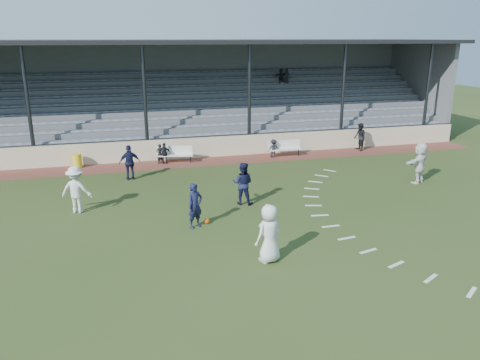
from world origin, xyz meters
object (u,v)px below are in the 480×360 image
object	(u,v)px
trash_bin	(77,161)
player_navy_lead	(195,206)
bench_left	(175,153)
official	(360,137)
bench_right	(284,147)
football	(207,221)
player_white_lead	(269,233)

from	to	relation	value
trash_bin	player_navy_lead	xyz separation A→B (m)	(4.76, -9.75, 0.45)
bench_left	player_navy_lead	xyz separation A→B (m)	(-0.46, -9.50, 0.26)
official	bench_right	bearing A→B (deg)	-84.63
bench_left	trash_bin	bearing A→B (deg)	-171.11
bench_right	football	distance (m)	11.13
bench_right	official	bearing A→B (deg)	2.57
player_white_lead	player_navy_lead	size ratio (longest dim) A/B	1.11
football	player_white_lead	size ratio (longest dim) A/B	0.11
official	player_white_lead	bearing A→B (deg)	-34.73
football	official	xyz separation A→B (m)	(11.41, 9.22, 0.77)
bench_left	bench_right	xyz separation A→B (m)	(6.43, -0.22, 0.00)
player_navy_lead	official	world-z (taller)	official
bench_left	player_navy_lead	size ratio (longest dim) A/B	1.20
bench_left	official	distance (m)	11.43
player_white_lead	player_navy_lead	world-z (taller)	player_white_lead
bench_left	player_white_lead	xyz separation A→B (m)	(1.31, -12.83, 0.36)
player_white_lead	official	size ratio (longest dim) A/B	1.11
player_navy_lead	trash_bin	bearing A→B (deg)	88.59
bench_left	trash_bin	world-z (taller)	bench_left
trash_bin	player_white_lead	world-z (taller)	player_white_lead
football	player_navy_lead	distance (m)	0.91
bench_right	trash_bin	xyz separation A→B (m)	(-11.65, 0.46, -0.19)
bench_left	player_white_lead	distance (m)	12.90
bench_left	bench_right	world-z (taller)	same
bench_right	trash_bin	distance (m)	11.66
bench_left	player_navy_lead	world-z (taller)	player_navy_lead
player_navy_lead	bench_right	bearing A→B (deg)	25.97
football	official	bearing A→B (deg)	38.96
bench_right	player_navy_lead	distance (m)	11.57
football	player_white_lead	world-z (taller)	player_white_lead
bench_right	player_white_lead	xyz separation A→B (m)	(-5.13, -12.61, 0.36)
bench_right	player_white_lead	size ratio (longest dim) A/B	1.06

